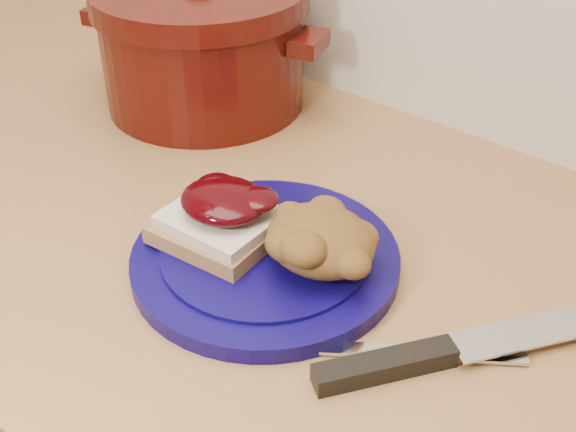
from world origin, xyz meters
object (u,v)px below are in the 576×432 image
Objects in this scene: dutch_oven at (203,45)px; pepper_grinder at (216,36)px; butter_knife at (411,352)px; plate at (265,259)px; chef_knife at (434,354)px.

dutch_oven is 0.07m from pepper_grinder.
plate is at bearing 140.60° from butter_knife.
butter_knife is at bearing 140.38° from chef_knife.
plate is 1.92× the size of pepper_grinder.
chef_knife is at bearing -19.25° from butter_knife.
pepper_grinder reaches higher than chef_knife.
chef_knife is (0.18, -0.00, 0.00)m from plate.
chef_knife is at bearing -28.23° from pepper_grinder.
pepper_grinder is (-0.03, 0.06, -0.01)m from dutch_oven.
butter_knife is (-0.02, -0.01, -0.01)m from chef_knife.
pepper_grinder is (-0.47, 0.27, 0.06)m from butter_knife.
plate is 0.74× the size of dutch_oven.
plate is at bearing -36.04° from dutch_oven.
chef_knife is 0.81× the size of dutch_oven.
chef_knife is 2.10× the size of pepper_grinder.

